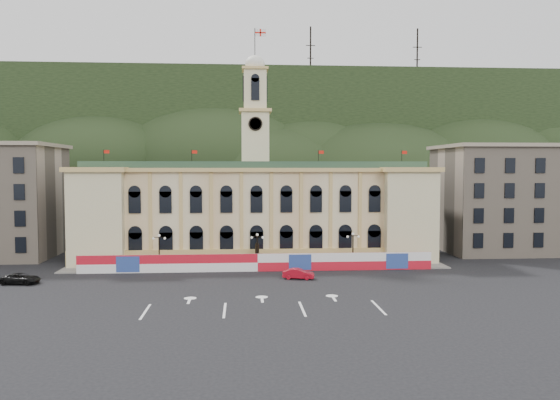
{
  "coord_description": "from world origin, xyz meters",
  "views": [
    {
      "loc": [
        -2.19,
        -61.27,
        14.46
      ],
      "look_at": [
        3.37,
        18.0,
        9.91
      ],
      "focal_mm": 35.0,
      "sensor_mm": 36.0,
      "label": 1
    }
  ],
  "objects": [
    {
      "name": "hill_ridge",
      "position": [
        0.03,
        121.99,
        19.48
      ],
      "size": [
        230.0,
        80.0,
        64.0
      ],
      "color": "black",
      "rests_on": "ground"
    },
    {
      "name": "red_sedan",
      "position": [
        5.19,
        9.35,
        0.68
      ],
      "size": [
        3.23,
        4.76,
        1.36
      ],
      "primitive_type": "imported",
      "rotation": [
        0.0,
        0.0,
        1.35
      ],
      "color": "#A70B1B",
      "rests_on": "ground"
    },
    {
      "name": "black_suv",
      "position": [
        -30.0,
        8.62,
        0.67
      ],
      "size": [
        3.31,
        5.31,
        1.34
      ],
      "primitive_type": "imported",
      "rotation": [
        0.0,
        0.0,
        1.46
      ],
      "color": "black",
      "rests_on": "ground"
    },
    {
      "name": "statue",
      "position": [
        0.0,
        18.0,
        1.19
      ],
      "size": [
        1.4,
        1.4,
        3.72
      ],
      "color": "#595651",
      "rests_on": "ground"
    },
    {
      "name": "lamp_left",
      "position": [
        -14.0,
        17.0,
        3.07
      ],
      "size": [
        1.96,
        0.44,
        5.15
      ],
      "color": "black",
      "rests_on": "ground"
    },
    {
      "name": "lamp_center",
      "position": [
        0.0,
        17.0,
        3.07
      ],
      "size": [
        1.96,
        0.44,
        5.15
      ],
      "color": "black",
      "rests_on": "ground"
    },
    {
      "name": "city_hall",
      "position": [
        0.0,
        27.63,
        7.85
      ],
      "size": [
        56.2,
        17.6,
        37.1
      ],
      "color": "beige",
      "rests_on": "ground"
    },
    {
      "name": "ground",
      "position": [
        0.0,
        0.0,
        0.0
      ],
      "size": [
        260.0,
        260.0,
        0.0
      ],
      "primitive_type": "plane",
      "color": "black",
      "rests_on": "ground"
    },
    {
      "name": "side_building_right",
      "position": [
        43.0,
        30.93,
        9.33
      ],
      "size": [
        21.0,
        17.0,
        18.6
      ],
      "color": "tan",
      "rests_on": "ground"
    },
    {
      "name": "hoarding_fence",
      "position": [
        0.06,
        15.07,
        1.25
      ],
      "size": [
        50.0,
        0.44,
        2.5
      ],
      "color": "red",
      "rests_on": "ground"
    },
    {
      "name": "lamp_right",
      "position": [
        14.0,
        17.0,
        3.07
      ],
      "size": [
        1.96,
        0.44,
        5.15
      ],
      "color": "black",
      "rests_on": "ground"
    },
    {
      "name": "lane_markings",
      "position": [
        0.0,
        -5.0,
        0.0
      ],
      "size": [
        26.0,
        10.0,
        0.02
      ],
      "primitive_type": null,
      "color": "white",
      "rests_on": "ground"
    },
    {
      "name": "pavement",
      "position": [
        0.0,
        17.75,
        0.08
      ],
      "size": [
        56.0,
        5.5,
        0.16
      ],
      "primitive_type": "cube",
      "color": "slate",
      "rests_on": "ground"
    }
  ]
}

